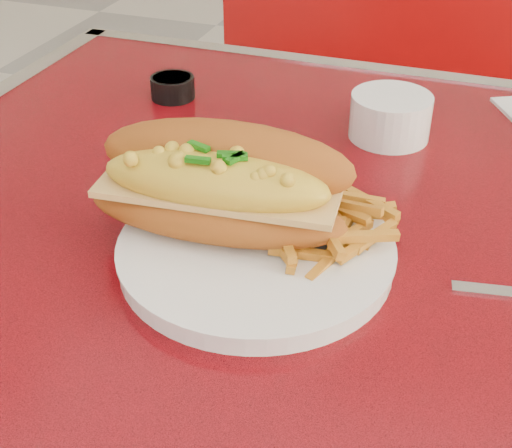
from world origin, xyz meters
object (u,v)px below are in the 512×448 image
(booth_bench_far, at_px, (452,217))
(gravy_ramekin, at_px, (390,115))
(mac_hoagie, at_px, (220,184))
(diner_table, at_px, (411,355))
(fork, at_px, (332,240))
(sauce_cup_left, at_px, (173,86))
(dinner_plate, at_px, (256,252))

(booth_bench_far, distance_m, gravy_ramekin, 0.81)
(gravy_ramekin, bearing_deg, mac_hoagie, -111.79)
(mac_hoagie, relative_size, gravy_ramekin, 2.03)
(diner_table, relative_size, booth_bench_far, 1.03)
(mac_hoagie, xyz_separation_m, fork, (0.10, 0.01, -0.04))
(diner_table, bearing_deg, sauce_cup_left, 150.69)
(dinner_plate, xyz_separation_m, mac_hoagie, (-0.04, 0.02, 0.05))
(diner_table, distance_m, fork, 0.21)
(mac_hoagie, height_order, sauce_cup_left, mac_hoagie)
(fork, bearing_deg, booth_bench_far, 3.27)
(diner_table, bearing_deg, mac_hoagie, -156.43)
(mac_hoagie, relative_size, sauce_cup_left, 3.41)
(fork, height_order, sauce_cup_left, sauce_cup_left)
(diner_table, relative_size, mac_hoagie, 4.95)
(sauce_cup_left, bearing_deg, fork, -43.77)
(mac_hoagie, height_order, gravy_ramekin, mac_hoagie)
(dinner_plate, xyz_separation_m, fork, (0.06, 0.03, 0.01))
(diner_table, distance_m, sauce_cup_left, 0.46)
(diner_table, relative_size, sauce_cup_left, 16.89)
(booth_bench_far, relative_size, sauce_cup_left, 16.48)
(booth_bench_far, height_order, mac_hoagie, booth_bench_far)
(diner_table, distance_m, booth_bench_far, 0.87)
(booth_bench_far, relative_size, dinner_plate, 3.65)
(dinner_plate, relative_size, gravy_ramekin, 2.69)
(sauce_cup_left, bearing_deg, mac_hoagie, -57.35)
(mac_hoagie, bearing_deg, gravy_ramekin, 63.19)
(diner_table, height_order, booth_bench_far, booth_bench_far)
(booth_bench_far, relative_size, fork, 7.91)
(gravy_ramekin, bearing_deg, dinner_plate, -103.05)
(fork, bearing_deg, diner_table, -41.04)
(mac_hoagie, bearing_deg, fork, 1.38)
(dinner_plate, bearing_deg, gravy_ramekin, 76.95)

